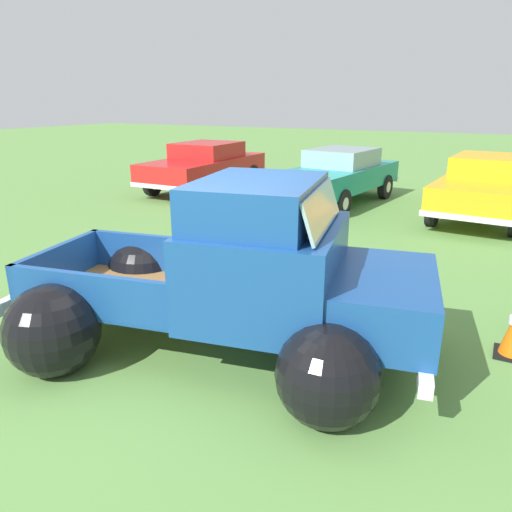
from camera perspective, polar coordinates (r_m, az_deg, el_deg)
The scene contains 6 objects.
ground_plane at distance 5.57m, azimuth -5.31°, elevation -10.56°, with size 80.00×80.00×0.00m, color #609347.
vintage_pickup_truck at distance 5.12m, azimuth -1.52°, elevation -3.77°, with size 4.89×3.41×1.96m.
show_car_0 at distance 14.89m, azimuth -6.08°, elevation 10.78°, with size 1.97×4.49×1.43m.
show_car_1 at distance 13.09m, azimuth 9.85°, elevation 9.59°, with size 2.34×4.53×1.43m.
show_car_2 at distance 12.53m, azimuth 25.74°, elevation 7.71°, with size 2.17×4.81×1.43m.
lane_cone_1 at distance 7.24m, azimuth 16.95°, elevation -1.67°, with size 0.36×0.36×0.63m.
Camera 1 is at (2.71, -4.07, 2.67)m, focal length 33.61 mm.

